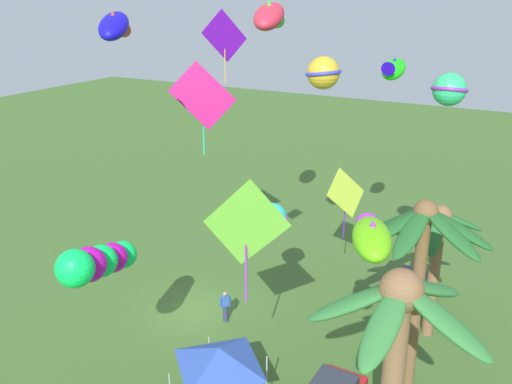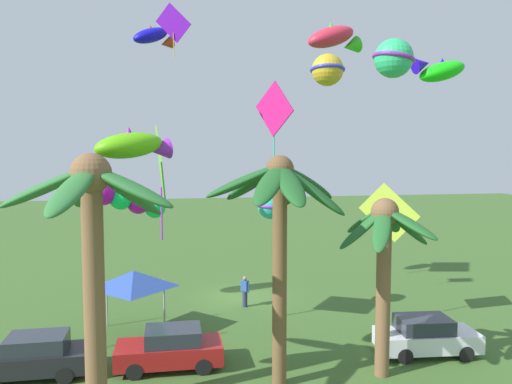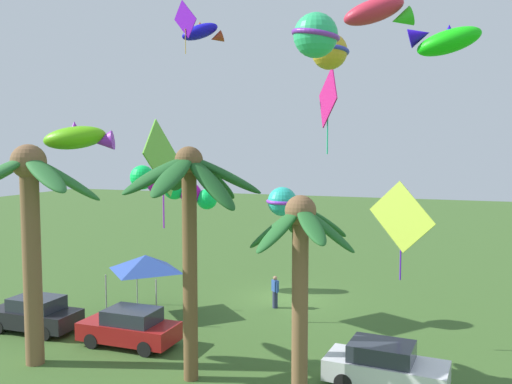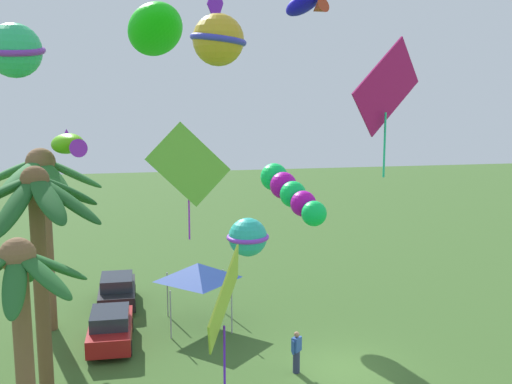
% 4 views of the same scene
% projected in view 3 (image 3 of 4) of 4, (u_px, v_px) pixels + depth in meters
% --- Properties ---
extents(ground_plane, '(120.00, 120.00, 0.00)m').
position_uv_depth(ground_plane, '(286.00, 299.00, 28.42)').
color(ground_plane, '#3D6028').
extents(palm_tree_0, '(3.52, 3.75, 6.40)m').
position_uv_depth(palm_tree_0, '(301.00, 250.00, 16.96)').
color(palm_tree_0, brown).
rests_on(palm_tree_0, ground).
extents(palm_tree_1, '(4.95, 4.82, 7.91)m').
position_uv_depth(palm_tree_1, '(189.00, 199.00, 18.05)').
color(palm_tree_1, brown).
rests_on(palm_tree_1, ground).
extents(palm_tree_2, '(5.37, 5.33, 7.99)m').
position_uv_depth(palm_tree_2, '(30.00, 203.00, 19.43)').
color(palm_tree_2, brown).
rests_on(palm_tree_2, ground).
extents(parked_car_0, '(4.03, 2.01, 1.51)m').
position_uv_depth(parked_car_0, '(385.00, 366.00, 17.79)').
color(parked_car_0, silver).
rests_on(parked_car_0, ground).
extents(parked_car_1, '(3.92, 1.79, 1.51)m').
position_uv_depth(parked_car_1, '(130.00, 327.00, 21.62)').
color(parked_car_1, '#A51919').
rests_on(parked_car_1, ground).
extents(parked_car_2, '(3.91, 1.75, 1.51)m').
position_uv_depth(parked_car_2, '(35.00, 314.00, 23.34)').
color(parked_car_2, black).
rests_on(parked_car_2, ground).
extents(spectator_0, '(0.43, 0.43, 1.59)m').
position_uv_depth(spectator_0, '(275.00, 292.00, 26.73)').
color(spectator_0, '#2D3351').
rests_on(spectator_0, ground).
extents(festival_tent, '(2.86, 2.86, 2.85)m').
position_uv_depth(festival_tent, '(146.00, 263.00, 25.52)').
color(festival_tent, '#9E9EA3').
rests_on(festival_tent, ground).
extents(kite_tube_0, '(4.63, 2.25, 2.42)m').
position_uv_depth(kite_tube_0, '(170.00, 187.00, 29.80)').
color(kite_tube_0, '#0DDE54').
extents(kite_diamond_1, '(1.53, 0.84, 2.40)m').
position_uv_depth(kite_diamond_1, '(185.00, 20.00, 24.61)').
color(kite_diamond_1, '#670EB5').
extents(kite_fish_2, '(2.56, 1.20, 1.32)m').
position_uv_depth(kite_fish_2, '(445.00, 40.00, 18.51)').
color(kite_fish_2, '#15D912').
extents(kite_ball_3, '(1.98, 1.98, 1.30)m').
position_uv_depth(kite_ball_3, '(282.00, 202.00, 24.17)').
color(kite_ball_3, '#28BFAA').
extents(kite_ball_4, '(1.88, 1.89, 1.44)m').
position_uv_depth(kite_ball_4, '(329.00, 52.00, 21.72)').
color(kite_ball_4, gold).
extents(kite_fish_5, '(2.42, 1.84, 1.34)m').
position_uv_depth(kite_fish_5, '(202.00, 32.00, 28.53)').
color(kite_fish_5, '#130ECE').
extents(kite_ball_6, '(1.55, 1.55, 1.36)m').
position_uv_depth(kite_ball_6, '(316.00, 35.00, 16.61)').
color(kite_ball_6, '#2BBF6E').
extents(kite_diamond_7, '(2.58, 1.12, 3.84)m').
position_uv_depth(kite_diamond_7, '(401.00, 218.00, 20.96)').
color(kite_diamond_7, '#B7D839').
extents(kite_diamond_8, '(1.56, 2.89, 4.47)m').
position_uv_depth(kite_diamond_8, '(328.00, 98.00, 27.45)').
color(kite_diamond_8, '#B81362').
extents(kite_fish_9, '(2.75, 1.99, 1.15)m').
position_uv_depth(kite_fish_9, '(79.00, 138.00, 20.04)').
color(kite_fish_9, '#5ABF11').
extents(kite_diamond_10, '(0.43, 3.50, 4.87)m').
position_uv_depth(kite_diamond_10, '(163.00, 160.00, 24.29)').
color(kite_diamond_10, '#67C035').
extents(kite_fish_11, '(3.41, 2.08, 1.78)m').
position_uv_depth(kite_fish_11, '(378.00, 12.00, 24.24)').
color(kite_fish_11, red).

